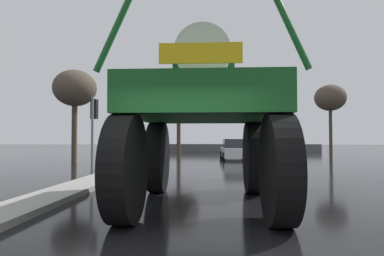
{
  "coord_description": "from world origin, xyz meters",
  "views": [
    {
      "loc": [
        0.46,
        -4.24,
        1.58
      ],
      "look_at": [
        -0.08,
        4.97,
        1.86
      ],
      "focal_mm": 31.2,
      "sensor_mm": 36.0,
      "label": 1
    }
  ],
  "objects_px": {
    "oversize_sprayer": "(204,117)",
    "bare_tree_left": "(75,89)",
    "bare_tree_right": "(330,98)",
    "bare_tree_far_center": "(179,97)",
    "sedan_ahead": "(234,150)",
    "traffic_signal_near_left": "(94,118)",
    "traffic_signal_near_right": "(289,108)",
    "traffic_signal_far_left": "(159,125)"
  },
  "relations": [
    {
      "from": "oversize_sprayer",
      "to": "bare_tree_left",
      "type": "height_order",
      "value": "bare_tree_left"
    },
    {
      "from": "bare_tree_right",
      "to": "bare_tree_far_center",
      "type": "bearing_deg",
      "value": 159.75
    },
    {
      "from": "sedan_ahead",
      "to": "bare_tree_far_center",
      "type": "xyz_separation_m",
      "value": [
        -5.0,
        9.04,
        5.11
      ]
    },
    {
      "from": "bare_tree_left",
      "to": "sedan_ahead",
      "type": "bearing_deg",
      "value": 19.83
    },
    {
      "from": "sedan_ahead",
      "to": "bare_tree_right",
      "type": "height_order",
      "value": "bare_tree_right"
    },
    {
      "from": "traffic_signal_near_left",
      "to": "sedan_ahead",
      "type": "bearing_deg",
      "value": 57.9
    },
    {
      "from": "bare_tree_left",
      "to": "bare_tree_right",
      "type": "bearing_deg",
      "value": 22.63
    },
    {
      "from": "bare_tree_left",
      "to": "traffic_signal_near_left",
      "type": "bearing_deg",
      "value": -61.41
    },
    {
      "from": "bare_tree_left",
      "to": "traffic_signal_near_right",
      "type": "bearing_deg",
      "value": -29.9
    },
    {
      "from": "sedan_ahead",
      "to": "traffic_signal_near_left",
      "type": "bearing_deg",
      "value": 145.79
    },
    {
      "from": "traffic_signal_far_left",
      "to": "bare_tree_right",
      "type": "relative_size",
      "value": 0.6
    },
    {
      "from": "sedan_ahead",
      "to": "traffic_signal_near_left",
      "type": "xyz_separation_m",
      "value": [
        -6.7,
        -10.68,
        1.73
      ]
    },
    {
      "from": "bare_tree_right",
      "to": "traffic_signal_near_right",
      "type": "bearing_deg",
      "value": -114.83
    },
    {
      "from": "traffic_signal_near_right",
      "to": "bare_tree_left",
      "type": "relative_size",
      "value": 0.65
    },
    {
      "from": "traffic_signal_near_left",
      "to": "bare_tree_right",
      "type": "height_order",
      "value": "bare_tree_right"
    },
    {
      "from": "traffic_signal_near_left",
      "to": "traffic_signal_far_left",
      "type": "relative_size",
      "value": 0.91
    },
    {
      "from": "bare_tree_right",
      "to": "traffic_signal_far_left",
      "type": "bearing_deg",
      "value": -177.4
    },
    {
      "from": "bare_tree_left",
      "to": "bare_tree_right",
      "type": "height_order",
      "value": "bare_tree_right"
    },
    {
      "from": "traffic_signal_near_left",
      "to": "traffic_signal_far_left",
      "type": "distance_m",
      "value": 14.13
    },
    {
      "from": "traffic_signal_near_right",
      "to": "bare_tree_right",
      "type": "xyz_separation_m",
      "value": [
        6.84,
        14.79,
        2.11
      ]
    },
    {
      "from": "traffic_signal_far_left",
      "to": "bare_tree_left",
      "type": "relative_size",
      "value": 0.61
    },
    {
      "from": "oversize_sprayer",
      "to": "bare_tree_left",
      "type": "bearing_deg",
      "value": 33.55
    },
    {
      "from": "sedan_ahead",
      "to": "bare_tree_left",
      "type": "distance_m",
      "value": 11.83
    },
    {
      "from": "traffic_signal_near_right",
      "to": "bare_tree_right",
      "type": "height_order",
      "value": "bare_tree_right"
    },
    {
      "from": "bare_tree_right",
      "to": "sedan_ahead",
      "type": "bearing_deg",
      "value": -154.04
    },
    {
      "from": "oversize_sprayer",
      "to": "traffic_signal_near_left",
      "type": "bearing_deg",
      "value": 38.54
    },
    {
      "from": "traffic_signal_far_left",
      "to": "bare_tree_far_center",
      "type": "height_order",
      "value": "bare_tree_far_center"
    },
    {
      "from": "traffic_signal_near_right",
      "to": "oversize_sprayer",
      "type": "bearing_deg",
      "value": -119.08
    },
    {
      "from": "traffic_signal_near_left",
      "to": "bare_tree_left",
      "type": "height_order",
      "value": "bare_tree_left"
    },
    {
      "from": "bare_tree_right",
      "to": "bare_tree_far_center",
      "type": "relative_size",
      "value": 0.79
    },
    {
      "from": "oversize_sprayer",
      "to": "traffic_signal_far_left",
      "type": "distance_m",
      "value": 20.69
    },
    {
      "from": "traffic_signal_near_left",
      "to": "bare_tree_left",
      "type": "distance_m",
      "value": 8.2
    },
    {
      "from": "sedan_ahead",
      "to": "traffic_signal_far_left",
      "type": "xyz_separation_m",
      "value": [
        -6.11,
        3.43,
        1.97
      ]
    },
    {
      "from": "traffic_signal_near_left",
      "to": "traffic_signal_near_right",
      "type": "relative_size",
      "value": 0.86
    },
    {
      "from": "traffic_signal_near_right",
      "to": "bare_tree_left",
      "type": "distance_m",
      "value": 14.01
    },
    {
      "from": "bare_tree_far_center",
      "to": "bare_tree_right",
      "type": "bearing_deg",
      "value": -20.25
    },
    {
      "from": "traffic_signal_near_left",
      "to": "bare_tree_far_center",
      "type": "distance_m",
      "value": 20.09
    },
    {
      "from": "bare_tree_left",
      "to": "bare_tree_far_center",
      "type": "relative_size",
      "value": 0.78
    },
    {
      "from": "sedan_ahead",
      "to": "bare_tree_right",
      "type": "xyz_separation_m",
      "value": [
        8.41,
        4.09,
        4.24
      ]
    },
    {
      "from": "traffic_signal_near_right",
      "to": "traffic_signal_far_left",
      "type": "height_order",
      "value": "traffic_signal_near_right"
    },
    {
      "from": "sedan_ahead",
      "to": "bare_tree_right",
      "type": "bearing_deg",
      "value": -66.15
    },
    {
      "from": "traffic_signal_near_right",
      "to": "bare_tree_right",
      "type": "bearing_deg",
      "value": 65.17
    }
  ]
}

